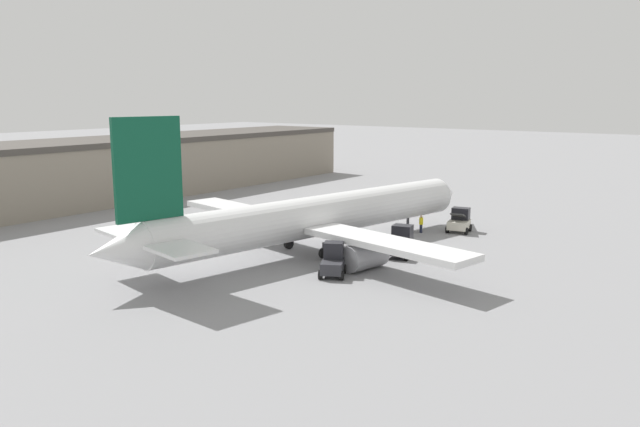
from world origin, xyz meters
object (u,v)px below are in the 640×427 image
(ground_crew_worker, at_px, (421,223))
(pushback_tug, at_px, (400,243))
(baggage_tug, at_px, (333,261))
(belt_loader_truck, at_px, (459,221))
(airplane, at_px, (311,218))

(ground_crew_worker, height_order, pushback_tug, pushback_tug)
(baggage_tug, distance_m, pushback_tug, 8.19)
(belt_loader_truck, bearing_deg, airplane, 144.61)
(ground_crew_worker, distance_m, belt_loader_truck, 3.91)
(baggage_tug, relative_size, pushback_tug, 0.93)
(baggage_tug, height_order, belt_loader_truck, baggage_tug)
(pushback_tug, bearing_deg, baggage_tug, 158.41)
(airplane, relative_size, belt_loader_truck, 13.85)
(airplane, bearing_deg, ground_crew_worker, -6.40)
(airplane, height_order, belt_loader_truck, airplane)
(pushback_tug, bearing_deg, belt_loader_truck, -13.04)
(ground_crew_worker, height_order, belt_loader_truck, belt_loader_truck)
(airplane, distance_m, baggage_tug, 7.53)
(belt_loader_truck, xyz_separation_m, pushback_tug, (-11.92, -0.09, 0.07))
(belt_loader_truck, height_order, pushback_tug, pushback_tug)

